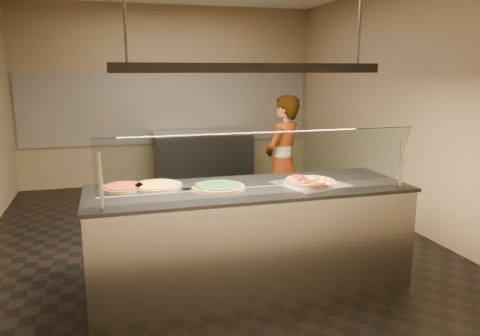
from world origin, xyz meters
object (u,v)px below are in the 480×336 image
object	(u,v)px
half_pizza_sausage	(322,180)
pizza_cheese	(157,185)
pizza_spinach	(218,187)
heat_lamp_housing	(250,68)
worker	(283,163)
prep_table	(203,159)
sneeze_guard	(262,161)
pizza_spatula	(181,184)
perforated_tray	(310,183)
half_pizza_pepperoni	(299,181)
serving_counter	(249,237)
pizza_tomato	(124,187)

from	to	relation	value
half_pizza_sausage	pizza_cheese	bearing A→B (deg)	169.66
pizza_spinach	heat_lamp_housing	xyz separation A→B (m)	(0.28, -0.02, 1.00)
worker	pizza_cheese	bearing A→B (deg)	-3.39
half_pizza_sausage	prep_table	bearing A→B (deg)	94.61
sneeze_guard	pizza_spatula	bearing A→B (deg)	139.65
perforated_tray	pizza_spinach	size ratio (longest dim) A/B	1.40
half_pizza_pepperoni	worker	size ratio (longest dim) A/B	0.30
half_pizza_pepperoni	pizza_spatula	bearing A→B (deg)	168.96
serving_counter	sneeze_guard	xyz separation A→B (m)	(-0.00, -0.34, 0.76)
perforated_tray	serving_counter	bearing A→B (deg)	174.74
heat_lamp_housing	half_pizza_sausage	bearing A→B (deg)	-4.49
perforated_tray	pizza_spatula	xyz separation A→B (m)	(-1.14, 0.20, 0.02)
pizza_spatula	worker	world-z (taller)	worker
half_pizza_sausage	worker	size ratio (longest dim) A/B	0.30
prep_table	heat_lamp_housing	distance (m)	4.13
pizza_tomato	pizza_spatula	distance (m)	0.49
serving_counter	half_pizza_sausage	xyz separation A→B (m)	(0.67, -0.05, 0.49)
sneeze_guard	perforated_tray	bearing A→B (deg)	27.67
pizza_tomato	pizza_spatula	size ratio (longest dim) A/B	1.80
pizza_spatula	worker	xyz separation A→B (m)	(1.45, 1.30, -0.14)
perforated_tray	pizza_spinach	distance (m)	0.84
half_pizza_sausage	heat_lamp_housing	world-z (taller)	heat_lamp_housing
perforated_tray	pizza_spinach	world-z (taller)	pizza_spinach
half_pizza_pepperoni	pizza_spinach	distance (m)	0.73
serving_counter	pizza_spatula	size ratio (longest dim) A/B	12.45
pizza_tomato	heat_lamp_housing	xyz separation A→B (m)	(1.06, -0.24, 1.01)
sneeze_guard	perforated_tray	size ratio (longest dim) A/B	3.83
pizza_tomato	serving_counter	bearing A→B (deg)	-12.82
pizza_spatula	heat_lamp_housing	xyz separation A→B (m)	(0.58, -0.15, 0.99)
prep_table	worker	bearing A→B (deg)	-77.82
half_pizza_sausage	pizza_tomato	size ratio (longest dim) A/B	1.21
serving_counter	pizza_tomato	bearing A→B (deg)	167.18
serving_counter	sneeze_guard	bearing A→B (deg)	-90.00
sneeze_guard	pizza_tomato	world-z (taller)	sneeze_guard
pizza_spinach	pizza_tomato	distance (m)	0.81
heat_lamp_housing	pizza_spinach	bearing A→B (deg)	176.35
prep_table	serving_counter	bearing A→B (deg)	-95.26
serving_counter	perforated_tray	world-z (taller)	perforated_tray
pizza_tomato	heat_lamp_housing	world-z (taller)	heat_lamp_housing
pizza_tomato	half_pizza_pepperoni	bearing A→B (deg)	-10.98
pizza_cheese	worker	xyz separation A→B (m)	(1.65, 1.24, -0.12)
sneeze_guard	pizza_cheese	distance (m)	1.00
pizza_spatula	prep_table	distance (m)	3.83
sneeze_guard	pizza_spatula	world-z (taller)	sneeze_guard
serving_counter	prep_table	size ratio (longest dim) A/B	1.73
prep_table	heat_lamp_housing	xyz separation A→B (m)	(-0.35, -3.83, 1.48)
half_pizza_pepperoni	prep_table	xyz separation A→B (m)	(-0.10, 3.89, -0.50)
heat_lamp_housing	prep_table	bearing A→B (deg)	84.74
half_pizza_sausage	half_pizza_pepperoni	bearing A→B (deg)	179.74
pizza_spinach	perforated_tray	bearing A→B (deg)	-4.72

